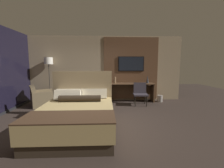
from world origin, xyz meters
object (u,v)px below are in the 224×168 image
vase_short (115,80)px  waste_bin (160,98)px  tv (131,64)px  desk (132,89)px  desk_chair (140,92)px  armchair_by_window (42,98)px  floor_lamp (49,65)px  bed (77,115)px  vase_tall (147,79)px

vase_short → waste_bin: 2.08m
tv → desk: bearing=-90.0°
desk → desk_chair: 0.61m
desk → armchair_by_window: (-3.58, -0.52, -0.27)m
armchair_by_window → floor_lamp: floor_lamp is taller
bed → vase_tall: size_ratio=6.70×
tv → waste_bin: 1.93m
floor_lamp → armchair_by_window: bearing=-100.6°
tv → vase_short: 1.01m
desk → vase_short: 0.81m
desk_chair → bed: bearing=-127.7°
armchair_by_window → vase_tall: vase_tall is taller
vase_short → desk: bearing=-3.6°
tv → waste_bin: (1.20, -0.37, -1.47)m
desk_chair → floor_lamp: floor_lamp is taller
tv → armchair_by_window: (-3.58, -0.74, -1.34)m
floor_lamp → vase_short: bearing=0.1°
tv → armchair_by_window: tv is taller
tv → floor_lamp: tv is taller
bed → vase_short: bed is taller
armchair_by_window → vase_short: size_ratio=4.38×
bed → armchair_by_window: bearing=128.1°
bed → vase_short: bearing=68.8°
desk → vase_tall: size_ratio=5.72×
desk → tv: bearing=90.0°
armchair_by_window → vase_tall: 4.34m
tv → desk_chair: (0.25, -0.78, -1.10)m
bed → tv: tv is taller
desk → tv: (-0.00, 0.22, 1.07)m
armchair_by_window → tv: bearing=-108.8°
vase_short → waste_bin: bearing=-5.7°
tv → floor_lamp: size_ratio=0.60×
desk → vase_tall: bearing=-1.9°
floor_lamp → waste_bin: 4.89m
tv → vase_tall: 0.97m
bed → floor_lamp: 3.50m
floor_lamp → waste_bin: bearing=-2.3°
vase_tall → waste_bin: (0.52, -0.12, -0.82)m
desk → desk_chair: size_ratio=2.17×
bed → tv: (1.81, 3.00, 1.26)m
desk_chair → waste_bin: desk_chair is taller
waste_bin → vase_tall: bearing=166.7°
vase_tall → bed: bearing=-132.0°
desk → waste_bin: bearing=-7.0°
desk_chair → armchair_by_window: bearing=-175.4°
tv → waste_bin: size_ratio=4.02×
floor_lamp → vase_tall: (4.15, -0.06, -0.62)m
bed → desk_chair: bed is taller
desk → armchair_by_window: armchair_by_window is taller
bed → desk: size_ratio=1.17×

